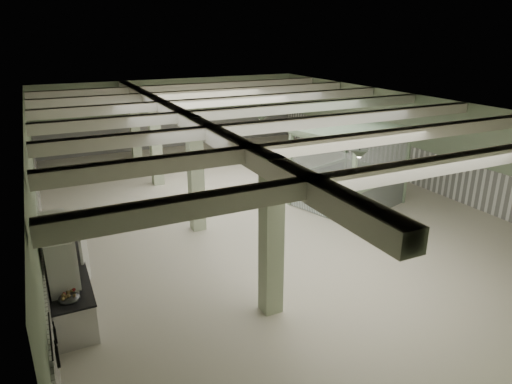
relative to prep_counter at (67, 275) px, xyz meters
name	(u,v)px	position (x,y,z in m)	size (l,w,h in m)	color
floor	(255,206)	(6.54, 3.21, -0.46)	(20.00, 20.00, 0.00)	beige
ceiling	(255,106)	(6.54, 3.21, 3.14)	(14.00, 20.00, 0.02)	white
wall_back	(174,113)	(6.54, 13.21, 1.34)	(14.00, 0.02, 3.60)	#9AAE8B
wall_left	(34,186)	(-0.46, 3.21, 1.34)	(0.02, 20.00, 3.60)	#9AAE8B
wall_right	(408,138)	(13.54, 3.21, 1.34)	(0.02, 20.00, 3.60)	#9AAE8B
wainscot_left	(41,220)	(-0.43, 3.21, 0.29)	(0.05, 19.90, 1.50)	white
wainscot_right	(405,163)	(13.52, 3.21, 0.29)	(0.05, 19.90, 1.50)	white
wainscot_back	(175,133)	(6.54, 13.19, 0.29)	(13.90, 0.05, 1.50)	white
girder	(183,118)	(4.04, 3.21, 2.92)	(0.45, 19.90, 0.40)	silver
beam_a	(420,168)	(6.54, -4.29, 2.96)	(13.90, 0.35, 0.32)	silver
beam_b	(344,142)	(6.54, -1.79, 2.96)	(13.90, 0.35, 0.32)	silver
beam_c	(292,124)	(6.54, 0.71, 2.96)	(13.90, 0.35, 0.32)	silver
beam_d	(255,111)	(6.54, 3.21, 2.96)	(13.90, 0.35, 0.32)	silver
beam_e	(227,101)	(6.54, 5.71, 2.96)	(13.90, 0.35, 0.32)	silver
beam_f	(204,94)	(6.54, 8.21, 2.96)	(13.90, 0.35, 0.32)	silver
beam_g	(186,87)	(6.54, 10.71, 2.96)	(13.90, 0.35, 0.32)	silver
column_a	(271,237)	(4.04, -2.79, 1.34)	(0.42, 0.42, 3.60)	#AFBD98
column_b	(196,175)	(4.04, 2.21, 1.34)	(0.42, 0.42, 3.60)	#AFBD98
column_c	(155,141)	(4.04, 7.21, 1.34)	(0.42, 0.42, 3.60)	#AFBD98
column_d	(134,124)	(4.04, 11.21, 1.34)	(0.42, 0.42, 3.60)	#AFBD98
hook_rail	(51,335)	(-0.39, -4.39, 1.39)	(0.02, 0.02, 1.20)	black
pendant_front	(359,154)	(7.04, -1.79, 2.59)	(0.44, 0.44, 0.22)	#2E3A2B
pendant_mid	(261,118)	(7.04, 3.71, 2.59)	(0.44, 0.44, 0.22)	#2E3A2B
pendant_back	(211,100)	(7.04, 8.71, 2.59)	(0.44, 0.44, 0.22)	#2E3A2B
prep_counter	(67,275)	(0.00, 0.00, 0.00)	(0.83, 4.75, 0.91)	silver
pitcher_near	(68,289)	(-0.04, -1.69, 0.56)	(0.17, 0.19, 0.25)	silver
pitcher_far	(70,245)	(0.17, 0.40, 0.58)	(0.19, 0.22, 0.28)	silver
veg_colander	(69,296)	(-0.05, -1.93, 0.54)	(0.42, 0.42, 0.19)	#3D3E42
orange_bowl	(64,281)	(-0.10, -1.19, 0.49)	(0.27, 0.27, 0.10)	#B2B2B7
skillet_near	(58,357)	(-0.34, -4.65, 1.17)	(0.31, 0.31, 0.04)	black
skillet_far	(55,335)	(-0.34, -4.10, 1.17)	(0.26, 0.26, 0.03)	black
walkin_cooler	(63,272)	(-0.08, -0.79, 0.51)	(0.80, 2.11, 1.94)	silver
guard_booth	(350,154)	(9.65, 1.95, 1.41)	(4.18, 3.82, 2.80)	#91AD8A
filing_cabinet	(384,180)	(11.47, 2.10, 0.15)	(0.39, 0.56, 1.22)	#646554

